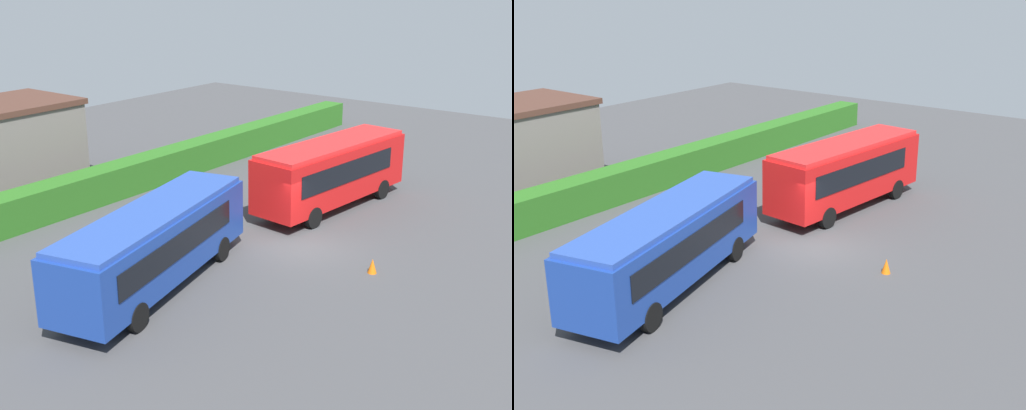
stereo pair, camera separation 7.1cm
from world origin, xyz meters
The scene contains 7 objects.
ground_plane centered at (0.00, 0.00, 0.00)m, with size 64.00×64.00×0.00m, color #424244.
bus_blue centered at (-6.47, 2.18, 1.78)m, with size 10.35×4.83×3.08m.
bus_red centered at (5.16, 1.65, 1.91)m, with size 9.57×3.40×3.34m.
person_left centered at (-8.89, 3.42, 0.97)m, with size 0.44×0.29×1.83m.
person_center centered at (6.54, 3.53, 0.97)m, with size 0.42×0.31×1.83m.
hedge_row centered at (0.00, 11.52, 0.84)m, with size 44.00×1.53×1.68m, color #28641C.
traffic_cone centered at (-0.57, -3.73, 0.30)m, with size 0.36×0.36×0.60m, color orange.
Camera 1 is at (-22.48, -14.58, 11.22)m, focal length 47.22 mm.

